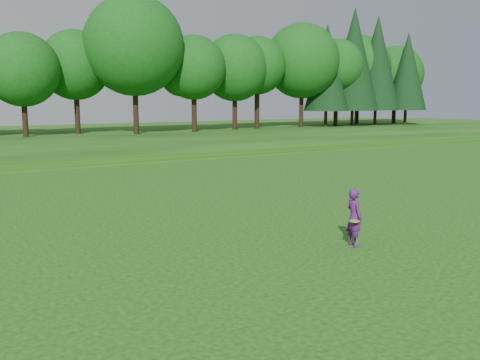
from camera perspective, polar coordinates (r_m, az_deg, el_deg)
ground at (r=13.09m, az=4.33°, el=-8.24°), size 140.00×140.00×0.00m
berm at (r=44.85m, az=-22.19°, el=3.59°), size 130.00×30.00×0.60m
walking_path at (r=31.23m, az=-17.80°, el=1.33°), size 130.00×1.60×0.04m
treeline at (r=48.85m, az=-23.55°, el=13.05°), size 104.00×7.00×15.00m
woman at (r=14.16m, az=12.07°, el=-3.94°), size 0.54×0.64×1.52m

